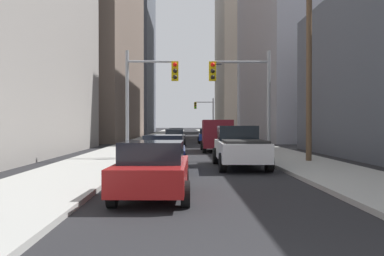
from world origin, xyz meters
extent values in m
cube|color=#9E9E99|center=(-5.09, 50.00, 0.07)|extent=(3.61, 160.00, 0.15)
cube|color=#9E9E99|center=(5.09, 50.00, 0.07)|extent=(3.61, 160.00, 0.15)
cube|color=white|center=(1.75, 14.89, 0.80)|extent=(2.11, 5.44, 0.80)
cube|color=black|center=(1.75, 15.86, 1.55)|extent=(1.83, 1.83, 0.70)
cube|color=black|center=(1.75, 13.54, 1.25)|extent=(1.81, 2.41, 0.10)
cylinder|color=black|center=(0.79, 16.62, 0.40)|extent=(0.28, 0.80, 0.80)
cylinder|color=black|center=(2.71, 16.62, 0.40)|extent=(0.28, 0.80, 0.80)
cylinder|color=black|center=(0.79, 13.16, 0.40)|extent=(0.28, 0.80, 0.80)
cylinder|color=black|center=(2.71, 13.16, 0.40)|extent=(0.28, 0.80, 0.80)
cube|color=maroon|center=(1.58, 25.66, 1.31)|extent=(2.15, 5.26, 1.90)
cube|color=black|center=(1.58, 28.26, 1.73)|extent=(1.76, 0.07, 0.60)
cylinder|color=black|center=(0.62, 27.32, 0.36)|extent=(0.24, 0.72, 0.72)
cylinder|color=black|center=(2.54, 27.32, 0.36)|extent=(0.24, 0.72, 0.72)
cylinder|color=black|center=(0.62, 23.99, 0.36)|extent=(0.24, 0.72, 0.72)
cylinder|color=black|center=(2.54, 23.99, 0.36)|extent=(0.24, 0.72, 0.72)
cube|color=maroon|center=(-1.65, 7.56, 0.65)|extent=(1.95, 4.26, 0.65)
cube|color=black|center=(-1.65, 7.41, 1.25)|extent=(1.65, 1.95, 0.55)
cylinder|color=black|center=(-2.51, 8.90, 0.32)|extent=(0.22, 0.64, 0.64)
cylinder|color=black|center=(-0.78, 8.90, 0.32)|extent=(0.22, 0.64, 0.64)
cylinder|color=black|center=(-2.51, 6.21, 0.32)|extent=(0.22, 0.64, 0.64)
cylinder|color=black|center=(-0.78, 6.21, 0.32)|extent=(0.22, 0.64, 0.64)
cube|color=#141E4C|center=(-1.65, 13.79, 0.65)|extent=(1.80, 4.20, 0.65)
cube|color=black|center=(-1.65, 13.64, 1.25)|extent=(1.59, 1.90, 0.55)
cylinder|color=black|center=(-2.52, 15.14, 0.32)|extent=(0.22, 0.64, 0.64)
cylinder|color=black|center=(-0.79, 15.14, 0.32)|extent=(0.22, 0.64, 0.64)
cylinder|color=black|center=(-2.52, 12.45, 0.32)|extent=(0.22, 0.64, 0.64)
cylinder|color=black|center=(-0.79, 12.45, 0.32)|extent=(0.22, 0.64, 0.64)
cube|color=slate|center=(-1.58, 33.83, 0.65)|extent=(1.96, 4.27, 0.65)
cube|color=black|center=(-1.58, 33.68, 1.25)|extent=(1.65, 1.96, 0.55)
cylinder|color=black|center=(-2.45, 35.17, 0.32)|extent=(0.22, 0.64, 0.64)
cylinder|color=black|center=(-0.72, 35.17, 0.32)|extent=(0.22, 0.64, 0.64)
cylinder|color=black|center=(-2.45, 32.49, 0.32)|extent=(0.22, 0.64, 0.64)
cylinder|color=black|center=(-0.72, 32.49, 0.32)|extent=(0.22, 0.64, 0.64)
cube|color=navy|center=(1.70, 38.18, 0.65)|extent=(1.96, 4.27, 0.65)
cube|color=black|center=(1.70, 38.03, 1.25)|extent=(1.66, 1.96, 0.55)
cylinder|color=black|center=(0.83, 39.52, 0.32)|extent=(0.22, 0.64, 0.64)
cylinder|color=black|center=(2.56, 39.52, 0.32)|extent=(0.22, 0.64, 0.64)
cylinder|color=black|center=(0.83, 36.83, 0.32)|extent=(0.22, 0.64, 0.64)
cylinder|color=black|center=(2.56, 36.83, 0.32)|extent=(0.22, 0.64, 0.64)
cube|color=#C6B793|center=(-1.62, 44.86, 0.65)|extent=(1.83, 4.21, 0.65)
cube|color=black|center=(-1.62, 44.71, 1.25)|extent=(1.60, 1.91, 0.55)
cylinder|color=black|center=(-2.48, 46.20, 0.32)|extent=(0.22, 0.64, 0.64)
cylinder|color=black|center=(-0.76, 46.20, 0.32)|extent=(0.22, 0.64, 0.64)
cylinder|color=black|center=(-2.48, 43.51, 0.32)|extent=(0.22, 0.64, 0.64)
cylinder|color=black|center=(-0.76, 43.51, 0.32)|extent=(0.22, 0.64, 0.64)
cylinder|color=gray|center=(-3.89, 18.85, 3.00)|extent=(0.18, 0.18, 6.00)
cylinder|color=gray|center=(-2.58, 18.85, 5.40)|extent=(2.62, 0.12, 0.12)
cube|color=gold|center=(-1.27, 18.85, 4.88)|extent=(0.38, 0.30, 1.05)
sphere|color=red|center=(-1.27, 18.68, 5.21)|extent=(0.24, 0.24, 0.24)
sphere|color=black|center=(-1.27, 18.68, 4.88)|extent=(0.24, 0.24, 0.24)
sphere|color=black|center=(-1.27, 18.68, 4.54)|extent=(0.24, 0.24, 0.24)
cylinder|color=gray|center=(3.89, 18.85, 3.00)|extent=(0.18, 0.18, 6.00)
cylinder|color=gray|center=(2.34, 18.85, 5.40)|extent=(3.11, 0.12, 0.12)
cube|color=gold|center=(0.78, 18.85, 4.88)|extent=(0.38, 0.30, 1.05)
sphere|color=red|center=(0.78, 18.68, 5.21)|extent=(0.24, 0.24, 0.24)
sphere|color=black|center=(0.78, 18.68, 4.88)|extent=(0.24, 0.24, 0.24)
sphere|color=black|center=(0.78, 18.68, 4.54)|extent=(0.24, 0.24, 0.24)
cylinder|color=gray|center=(3.89, 59.95, 3.00)|extent=(0.18, 0.18, 6.00)
cylinder|color=gray|center=(2.50, 59.95, 5.40)|extent=(2.79, 0.12, 0.12)
cube|color=gold|center=(1.10, 59.95, 4.88)|extent=(0.38, 0.30, 1.05)
sphere|color=black|center=(1.10, 59.78, 5.21)|extent=(0.24, 0.24, 0.24)
sphere|color=black|center=(1.10, 59.78, 4.88)|extent=(0.24, 0.24, 0.24)
sphere|color=#19D833|center=(1.10, 59.78, 4.54)|extent=(0.24, 0.24, 0.24)
cylinder|color=brown|center=(5.46, 16.72, 4.87)|extent=(0.28, 0.28, 9.73)
cylinder|color=gray|center=(3.99, 31.74, 3.75)|extent=(0.16, 0.16, 7.50)
cylinder|color=gray|center=(3.13, 31.74, 7.30)|extent=(1.72, 0.10, 0.10)
ellipsoid|color=#4C4C51|center=(2.27, 31.74, 7.20)|extent=(0.56, 0.32, 0.20)
cube|color=#66564C|center=(-19.45, 50.71, 17.96)|extent=(23.96, 29.08, 35.91)
cube|color=#4C515B|center=(-18.21, 89.98, 28.05)|extent=(20.51, 25.01, 56.09)
cube|color=#93939E|center=(20.78, 49.57, 13.98)|extent=(25.19, 28.29, 27.95)
cube|color=#B7A893|center=(14.35, 88.40, 22.62)|extent=(14.02, 24.58, 45.24)
camera|label=1|loc=(-0.84, -3.36, 1.98)|focal=37.89mm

